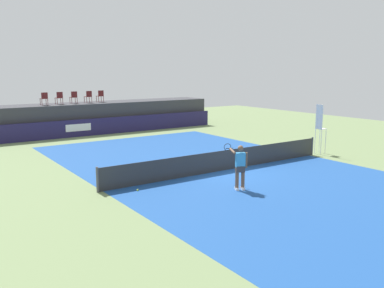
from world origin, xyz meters
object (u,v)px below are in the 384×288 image
spectator_chair_center (74,97)px  tennis_player (240,166)px  net_post_far (312,146)px  umpire_chair (320,126)px  spectator_chair_right (88,96)px  net_post_near (97,180)px  spectator_chair_left (59,97)px  spectator_chair_far_right (100,96)px  tennis_ball (138,190)px  spectator_chair_far_left (44,98)px

spectator_chair_center → tennis_player: size_ratio=0.50×
net_post_far → umpire_chair: bearing=-0.6°
net_post_far → spectator_chair_right: bearing=114.6°
spectator_chair_right → net_post_near: 16.29m
spectator_chair_left → spectator_chair_center: size_ratio=1.00×
net_post_near → spectator_chair_right: bearing=70.3°
net_post_near → net_post_far: 12.40m
spectator_chair_far_right → umpire_chair: 16.79m
spectator_chair_center → net_post_far: 17.34m
spectator_chair_center → tennis_ball: size_ratio=13.06×
net_post_far → tennis_ball: 11.09m
tennis_player → spectator_chair_far_right: bearing=84.6°
spectator_chair_left → tennis_ball: bearing=-96.8°
spectator_chair_center → tennis_player: 18.06m
net_post_near → spectator_chair_far_left: bearing=81.8°
spectator_chair_far_right → spectator_chair_left: bearing=-174.2°
spectator_chair_far_left → umpire_chair: spectator_chair_far_left is taller
spectator_chair_right → net_post_far: (6.97, -15.20, -2.19)m
umpire_chair → spectator_chair_far_right: bearing=112.8°
spectator_chair_far_right → net_post_far: 16.68m
spectator_chair_center → spectator_chair_far_right: (2.15, 0.25, 0.00)m
spectator_chair_right → spectator_chair_far_left: bearing=-175.7°
tennis_player → umpire_chair: bearing=18.7°
umpire_chair → net_post_far: size_ratio=2.76×
spectator_chair_left → spectator_chair_center: same height
spectator_chair_right → umpire_chair: spectator_chair_right is taller
spectator_chair_left → spectator_chair_far_right: (3.23, 0.33, 0.00)m
net_post_near → spectator_chair_far_right: bearing=67.3°
spectator_chair_center → spectator_chair_far_right: same height
spectator_chair_center → umpire_chair: spectator_chair_center is taller
spectator_chair_center → tennis_ball: spectator_chair_center is taller
spectator_chair_left → net_post_near: size_ratio=0.89×
spectator_chair_far_left → spectator_chair_right: same height
spectator_chair_left → tennis_ball: spectator_chair_left is taller
net_post_far → spectator_chair_left: bearing=121.2°
spectator_chair_left → net_post_far: 17.81m
spectator_chair_right → net_post_near: spectator_chair_right is taller
spectator_chair_far_left → spectator_chair_left: 1.10m
spectator_chair_far_left → tennis_ball: 15.90m
spectator_chair_left → tennis_player: size_ratio=0.50×
spectator_chair_far_left → spectator_chair_far_right: same height
spectator_chair_left → spectator_chair_far_right: same height
tennis_player → tennis_ball: (-3.39, 2.09, -0.92)m
spectator_chair_far_right → tennis_ball: (-5.12, -16.13, -2.66)m
net_post_near → tennis_ball: 1.58m
spectator_chair_left → spectator_chair_center: bearing=3.9°
umpire_chair → net_post_near: 13.01m
umpire_chair → net_post_far: umpire_chair is taller
spectator_chair_center → spectator_chair_right: same height
umpire_chair → tennis_player: (-8.23, -2.78, -0.63)m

